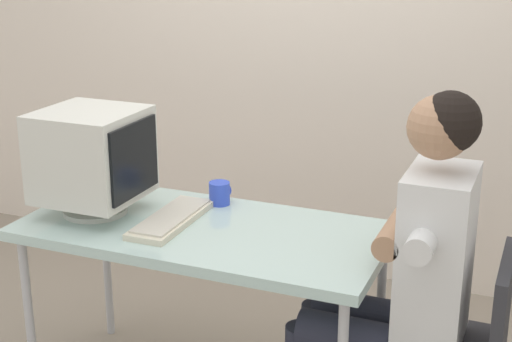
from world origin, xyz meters
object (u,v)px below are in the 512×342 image
at_px(desk_mug, 220,193).
at_px(keyboard, 172,218).
at_px(desk, 203,239).
at_px(person_seated, 403,266).
at_px(crt_monitor, 92,156).

bearing_deg(desk_mug, keyboard, -108.53).
height_order(desk, desk_mug, desk_mug).
xyz_separation_m(person_seated, desk_mug, (-0.82, 0.27, 0.07)).
height_order(crt_monitor, keyboard, crt_monitor).
distance_m(crt_monitor, keyboard, 0.40).
relative_size(desk, crt_monitor, 3.35).
xyz_separation_m(crt_monitor, desk_mug, (0.42, 0.28, -0.19)).
distance_m(crt_monitor, desk_mug, 0.54).
relative_size(crt_monitor, keyboard, 0.90).
height_order(crt_monitor, desk_mug, crt_monitor).
bearing_deg(desk, desk_mug, 100.34).
relative_size(desk, keyboard, 3.02).
height_order(desk, person_seated, person_seated).
bearing_deg(crt_monitor, person_seated, 0.70).
relative_size(desk, desk_mug, 14.52).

